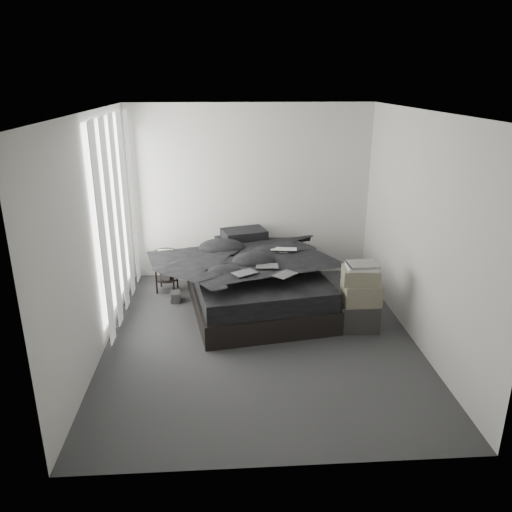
{
  "coord_description": "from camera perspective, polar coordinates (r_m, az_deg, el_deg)",
  "views": [
    {
      "loc": [
        -0.4,
        -5.26,
        2.92
      ],
      "look_at": [
        0.0,
        0.8,
        0.75
      ],
      "focal_mm": 35.0,
      "sensor_mm": 36.0,
      "label": 1
    }
  ],
  "objects": [
    {
      "name": "comic_b",
      "position": [
        6.18,
        1.28,
        -0.41
      ],
      "size": [
        0.29,
        0.19,
        0.01
      ],
      "primitive_type": "cube",
      "rotation": [
        0.0,
        0.0,
        -0.05
      ],
      "color": "black",
      "rests_on": "duvet"
    },
    {
      "name": "laptop",
      "position": [
        6.7,
        3.19,
        1.23
      ],
      "size": [
        0.38,
        0.28,
        0.03
      ],
      "primitive_type": "imported",
      "rotation": [
        0.0,
        0.0,
        -0.15
      ],
      "color": "silver",
      "rests_on": "duvet"
    },
    {
      "name": "ceiling",
      "position": [
        5.28,
        0.59,
        16.19
      ],
      "size": [
        3.6,
        4.2,
        0.01
      ],
      "primitive_type": "cube",
      "color": "white",
      "rests_on": "ground"
    },
    {
      "name": "floor",
      "position": [
        6.03,
        0.5,
        -9.31
      ],
      "size": [
        3.6,
        4.2,
        0.01
      ],
      "primitive_type": "cube",
      "color": "#303133",
      "rests_on": "ground"
    },
    {
      "name": "art_book_snake",
      "position": [
        6.02,
        12.14,
        -0.96
      ],
      "size": [
        0.36,
        0.29,
        0.03
      ],
      "primitive_type": "cube",
      "rotation": [
        0.0,
        0.0,
        0.05
      ],
      "color": "silver",
      "rests_on": "art_book_white"
    },
    {
      "name": "wall_back",
      "position": [
        7.55,
        -0.65,
        7.27
      ],
      "size": [
        3.6,
        0.01,
        2.6
      ],
      "primitive_type": "cube",
      "color": "silver",
      "rests_on": "ground"
    },
    {
      "name": "wall_front",
      "position": [
        3.57,
        3.06,
        -7.34
      ],
      "size": [
        3.6,
        0.01,
        2.6
      ],
      "primitive_type": "cube",
      "color": "silver",
      "rests_on": "ground"
    },
    {
      "name": "pillow_lower",
      "position": [
        7.4,
        -1.97,
        1.45
      ],
      "size": [
        0.73,
        0.55,
        0.15
      ],
      "primitive_type": "cube",
      "rotation": [
        0.0,
        0.0,
        0.16
      ],
      "color": "black",
      "rests_on": "mattress"
    },
    {
      "name": "duvet",
      "position": [
        6.55,
        0.02,
        -0.49
      ],
      "size": [
        1.9,
        2.12,
        0.26
      ],
      "primitive_type": "imported",
      "rotation": [
        0.0,
        0.0,
        0.16
      ],
      "color": "black",
      "rests_on": "mattress"
    },
    {
      "name": "curtain_left",
      "position": [
        6.51,
        -15.48,
        4.36
      ],
      "size": [
        0.06,
        2.12,
        2.48
      ],
      "primitive_type": "cube",
      "color": "white",
      "rests_on": "wall_left"
    },
    {
      "name": "side_stand",
      "position": [
        7.29,
        -10.2,
        -1.73
      ],
      "size": [
        0.36,
        0.36,
        0.6
      ],
      "primitive_type": "cylinder",
      "rotation": [
        0.0,
        0.0,
        -0.13
      ],
      "color": "black",
      "rests_on": "floor"
    },
    {
      "name": "mattress",
      "position": [
        6.69,
        -0.09,
        -2.31
      ],
      "size": [
        1.92,
        2.36,
        0.23
      ],
      "primitive_type": "cube",
      "rotation": [
        0.0,
        0.0,
        0.16
      ],
      "color": "black",
      "rests_on": "bed"
    },
    {
      "name": "wall_right",
      "position": [
        5.93,
        18.2,
        2.79
      ],
      "size": [
        0.01,
        4.2,
        2.6
      ],
      "primitive_type": "cube",
      "color": "silver",
      "rests_on": "ground"
    },
    {
      "name": "comic_a",
      "position": [
        5.97,
        -1.32,
        -1.22
      ],
      "size": [
        0.33,
        0.3,
        0.01
      ],
      "primitive_type": "cube",
      "rotation": [
        0.0,
        0.0,
        0.55
      ],
      "color": "black",
      "rests_on": "duvet"
    },
    {
      "name": "pillow_upper",
      "position": [
        7.35,
        -1.38,
        2.51
      ],
      "size": [
        0.71,
        0.58,
        0.14
      ],
      "primitive_type": "cube",
      "rotation": [
        0.0,
        0.0,
        0.27
      ],
      "color": "black",
      "rests_on": "pillow_lower"
    },
    {
      "name": "box_lower",
      "position": [
        6.29,
        11.6,
        -6.67
      ],
      "size": [
        0.49,
        0.39,
        0.35
      ],
      "primitive_type": "cube",
      "rotation": [
        0.0,
        0.0,
        -0.06
      ],
      "color": "black",
      "rests_on": "floor"
    },
    {
      "name": "bed",
      "position": [
        6.8,
        -0.09,
        -4.4
      ],
      "size": [
        2.0,
        2.44,
        0.3
      ],
      "primitive_type": "cube",
      "rotation": [
        0.0,
        0.0,
        0.16
      ],
      "color": "black",
      "rests_on": "floor"
    },
    {
      "name": "floor_books",
      "position": [
        7.01,
        -9.16,
        -4.65
      ],
      "size": [
        0.14,
        0.19,
        0.13
      ],
      "primitive_type": "cube",
      "rotation": [
        0.0,
        0.0,
        0.09
      ],
      "color": "black",
      "rests_on": "floor"
    },
    {
      "name": "art_book_white",
      "position": [
        6.04,
        12.01,
        -1.23
      ],
      "size": [
        0.37,
        0.31,
        0.04
      ],
      "primitive_type": "cube",
      "rotation": [
        0.0,
        0.0,
        -0.06
      ],
      "color": "silver",
      "rests_on": "box_upper"
    },
    {
      "name": "box_upper",
      "position": [
        6.07,
        11.84,
        -2.19
      ],
      "size": [
        0.45,
        0.38,
        0.18
      ],
      "primitive_type": "cube",
      "rotation": [
        0.0,
        0.0,
        -0.11
      ],
      "color": "#696553",
      "rests_on": "box_mid"
    },
    {
      "name": "papers",
      "position": [
        7.18,
        -10.29,
        0.5
      ],
      "size": [
        0.24,
        0.18,
        0.01
      ],
      "primitive_type": "cube",
      "rotation": [
        0.0,
        0.0,
        0.05
      ],
      "color": "white",
      "rests_on": "side_stand"
    },
    {
      "name": "box_mid",
      "position": [
        6.15,
        11.9,
        -4.16
      ],
      "size": [
        0.44,
        0.35,
        0.26
      ],
      "primitive_type": "cube",
      "rotation": [
        0.0,
        0.0,
        0.01
      ],
      "color": "#696553",
      "rests_on": "box_lower"
    },
    {
      "name": "wall_left",
      "position": [
        5.68,
        -17.89,
        2.11
      ],
      "size": [
        0.01,
        4.2,
        2.6
      ],
      "primitive_type": "cube",
      "color": "silver",
      "rests_on": "ground"
    },
    {
      "name": "comic_c",
      "position": [
        5.92,
        3.34,
        -1.28
      ],
      "size": [
        0.33,
        0.32,
        0.01
      ],
      "primitive_type": "cube",
      "rotation": [
        0.0,
        0.0,
        0.77
      ],
      "color": "black",
      "rests_on": "duvet"
    },
    {
      "name": "window_left",
      "position": [
        6.51,
        -15.97,
        4.93
      ],
      "size": [
        0.02,
        2.0,
        2.3
      ],
      "primitive_type": "cube",
      "color": "white",
      "rests_on": "wall_left"
    }
  ]
}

